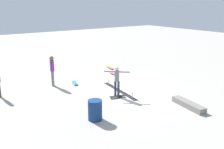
{
  "coord_description": "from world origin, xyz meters",
  "views": [
    {
      "loc": [
        -10.33,
        8.08,
        4.63
      ],
      "look_at": [
        0.33,
        0.47,
        1.0
      ],
      "focal_mm": 42.05,
      "sensor_mm": 36.0,
      "label": 1
    }
  ],
  "objects": [
    {
      "name": "grind_rail",
      "position": [
        0.33,
        -0.03,
        0.15
      ],
      "size": [
        3.3,
        0.66,
        0.35
      ],
      "rotation": [
        0.0,
        0.0,
        -0.13
      ],
      "color": "black",
      "rests_on": "ground_plane"
    },
    {
      "name": "loose_skateboard_pink",
      "position": [
        3.17,
        -1.68,
        0.07
      ],
      "size": [
        0.81,
        0.31,
        0.09
      ],
      "rotation": [
        0.0,
        0.0,
        3.06
      ],
      "color": "#E05993",
      "rests_on": "ground_plane"
    },
    {
      "name": "skate_ledge",
      "position": [
        -3.31,
        -1.21,
        0.13
      ],
      "size": [
        1.9,
        0.71,
        0.26
      ],
      "primitive_type": "cube",
      "rotation": [
        0.0,
        0.0,
        -0.16
      ],
      "color": "gray",
      "rests_on": "ground_plane"
    },
    {
      "name": "skater_main",
      "position": [
        -0.26,
        0.59,
        0.92
      ],
      "size": [
        0.92,
        0.98,
        1.58
      ],
      "rotation": [
        0.0,
        0.0,
        3.96
      ],
      "color": "#2D3351",
      "rests_on": "ground_plane"
    },
    {
      "name": "loose_skateboard_orange",
      "position": [
        4.64,
        -2.43,
        0.07
      ],
      "size": [
        0.82,
        0.34,
        0.09
      ],
      "rotation": [
        0.0,
        0.0,
        3.0
      ],
      "color": "orange",
      "rests_on": "ground_plane"
    },
    {
      "name": "skateboard_main",
      "position": [
        -0.46,
        0.69,
        0.07
      ],
      "size": [
        0.41,
        0.82,
        0.09
      ],
      "rotation": [
        0.0,
        0.0,
        1.3
      ],
      "color": "black",
      "rests_on": "ground_plane"
    },
    {
      "name": "loose_skateboard_teal",
      "position": [
        2.85,
        1.35,
        0.07
      ],
      "size": [
        0.82,
        0.42,
        0.09
      ],
      "rotation": [
        0.0,
        0.0,
        2.85
      ],
      "color": "teal",
      "rests_on": "ground_plane"
    },
    {
      "name": "trash_bin",
      "position": [
        -1.96,
        2.94,
        0.42
      ],
      "size": [
        0.58,
        0.58,
        0.84
      ],
      "primitive_type": "cylinder",
      "color": "navy",
      "rests_on": "ground_plane"
    },
    {
      "name": "bystander_purple_shirt",
      "position": [
        3.25,
        2.53,
        0.98
      ],
      "size": [
        0.4,
        0.25,
        1.73
      ],
      "rotation": [
        0.0,
        0.0,
        6.06
      ],
      "color": "slate",
      "rests_on": "ground_plane"
    },
    {
      "name": "ground_plane",
      "position": [
        0.0,
        0.0,
        0.0
      ],
      "size": [
        60.0,
        60.0,
        0.0
      ],
      "primitive_type": "plane",
      "color": "#ADA89E"
    }
  ]
}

